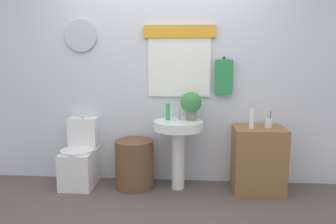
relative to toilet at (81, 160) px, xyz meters
name	(u,v)px	position (x,y,z in m)	size (l,w,h in m)	color
ground_plane	(153,224)	(0.96, -0.88, -0.30)	(8.00, 8.00, 0.00)	#564C47
back_wall	(164,74)	(0.96, 0.26, 1.00)	(4.40, 0.18, 2.60)	silver
toilet	(81,160)	(0.00, 0.00, 0.00)	(0.38, 0.51, 0.80)	white
laundry_hamper	(135,164)	(0.65, -0.03, -0.03)	(0.44, 0.44, 0.55)	brown
pedestal_sink	(178,137)	(1.15, -0.03, 0.31)	(0.56, 0.56, 0.79)	white
faucet	(179,115)	(1.15, 0.09, 0.54)	(0.03, 0.03, 0.10)	silver
wooden_cabinet	(258,159)	(2.05, -0.03, 0.06)	(0.55, 0.44, 0.73)	olive
soap_bottle	(168,112)	(1.03, 0.02, 0.58)	(0.05, 0.05, 0.19)	green
potted_plant	(191,104)	(1.29, 0.03, 0.67)	(0.24, 0.24, 0.32)	slate
lotion_bottle	(252,119)	(1.95, -0.07, 0.53)	(0.05, 0.05, 0.21)	white
toothbrush_cup	(268,123)	(2.15, -0.01, 0.48)	(0.08, 0.08, 0.18)	silver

